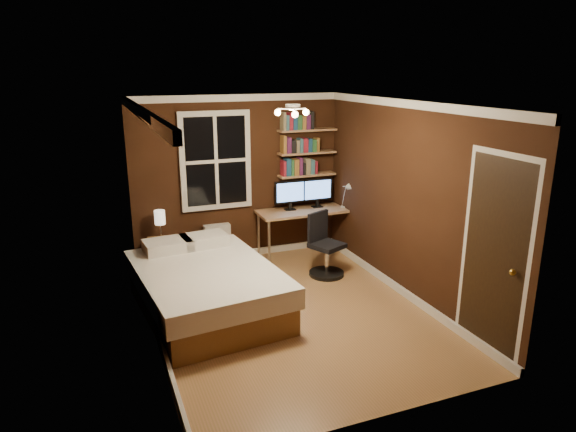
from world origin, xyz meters
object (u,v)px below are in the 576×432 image
object	(u,v)px
nightstand	(163,256)
office_chair	(325,252)
radiator	(218,243)
bedside_lamp	(160,225)
bed	(206,288)
monitor_left	(290,196)
desk_lamp	(347,195)
desk	(307,213)
monitor_right	(317,193)

from	to	relation	value
nightstand	office_chair	xyz separation A→B (m)	(2.15, -0.92, 0.09)
radiator	bedside_lamp	bearing A→B (deg)	-170.57
bed	monitor_left	world-z (taller)	monitor_left
radiator	desk_lamp	world-z (taller)	desk_lamp
desk_lamp	office_chair	size ratio (longest dim) A/B	0.48
office_chair	nightstand	bearing A→B (deg)	132.94
nightstand	desk	world-z (taller)	desk
bedside_lamp	desk	world-z (taller)	bedside_lamp
bed	monitor_right	distance (m)	2.67
desk_lamp	bed	bearing A→B (deg)	-154.27
desk_lamp	nightstand	bearing A→B (deg)	175.41
monitor_left	monitor_right	xyz separation A→B (m)	(0.46, 0.00, 0.00)
bedside_lamp	monitor_left	bearing A→B (deg)	0.44
bed	bedside_lamp	bearing A→B (deg)	96.34
desk_lamp	office_chair	xyz separation A→B (m)	(-0.69, -0.69, -0.63)
monitor_left	nightstand	bearing A→B (deg)	-179.56
nightstand	monitor_right	world-z (taller)	monitor_right
desk	desk_lamp	distance (m)	0.68
bed	nightstand	xyz separation A→B (m)	(-0.32, 1.45, -0.06)
desk_lamp	monitor_right	bearing A→B (deg)	148.07
nightstand	monitor_right	size ratio (longest dim) A/B	1.01
monitor_right	office_chair	world-z (taller)	monitor_right
bed	radiator	bearing A→B (deg)	65.47
nightstand	bedside_lamp	xyz separation A→B (m)	(0.00, 0.00, 0.47)
radiator	monitor_right	size ratio (longest dim) A/B	1.20
monitor_right	office_chair	bearing A→B (deg)	-107.92
monitor_left	monitor_right	world-z (taller)	same
desk	office_chair	size ratio (longest dim) A/B	1.72
office_chair	radiator	bearing A→B (deg)	116.91
desk	monitor_right	bearing A→B (deg)	20.62
office_chair	desk	bearing A→B (deg)	59.76
nightstand	office_chair	world-z (taller)	office_chair
radiator	monitor_right	distance (m)	1.74
bedside_lamp	monitor_right	xyz separation A→B (m)	(2.45, 0.02, 0.25)
monitor_left	monitor_right	bearing A→B (deg)	0.00
nightstand	radiator	size ratio (longest dim) A/B	0.85
radiator	monitor_right	bearing A→B (deg)	-4.48
bed	desk_lamp	distance (m)	2.88
nightstand	desk	xyz separation A→B (m)	(2.24, -0.06, 0.43)
bed	monitor_left	size ratio (longest dim) A/B	4.58
bed	office_chair	bearing A→B (deg)	10.11
bed	desk	size ratio (longest dim) A/B	1.45
nightstand	monitor_right	xyz separation A→B (m)	(2.45, 0.02, 0.72)
desk_lamp	monitor_left	bearing A→B (deg)	164.09
nightstand	desk	distance (m)	2.29
monitor_left	office_chair	bearing A→B (deg)	-80.15
radiator	monitor_left	world-z (taller)	monitor_left
radiator	desk	world-z (taller)	desk
desk	office_chair	world-z (taller)	office_chair
monitor_right	desk_lamp	world-z (taller)	monitor_right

